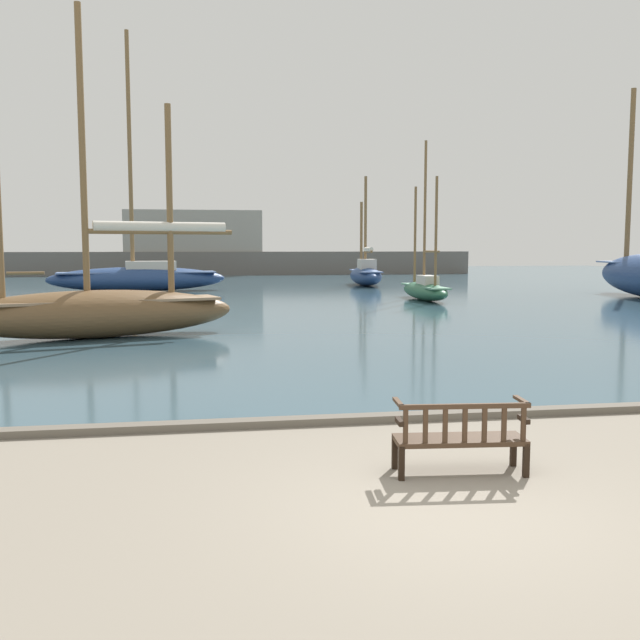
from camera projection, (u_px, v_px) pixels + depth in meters
name	position (u px, v px, depth m)	size (l,w,h in m)	color
ground_plane	(450.00, 510.00, 7.57)	(160.00, 160.00, 0.00)	gray
harbor_water	(238.00, 285.00, 50.72)	(100.00, 80.00, 0.08)	#385666
quay_edge_kerb	(367.00, 419.00, 11.34)	(40.00, 0.30, 0.12)	#675F54
park_bench	(460.00, 436.00, 8.73)	(1.64, 0.66, 0.92)	black
sailboat_outer_port	(139.00, 275.00, 42.45)	(12.48, 3.66, 15.07)	navy
sailboat_nearest_port	(366.00, 274.00, 48.85)	(2.35, 6.64, 7.41)	navy
sailboat_nearest_starboard	(96.00, 308.00, 21.08)	(8.54, 4.15, 9.56)	brown
sailboat_centre_channel	(425.00, 288.00, 35.72)	(1.34, 5.91, 7.89)	#2D6647
far_breakwater	(219.00, 255.00, 66.63)	(46.43, 2.40, 6.06)	#66605B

